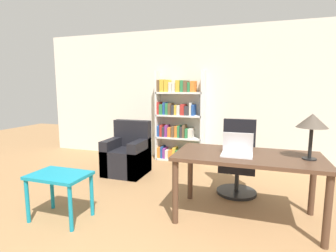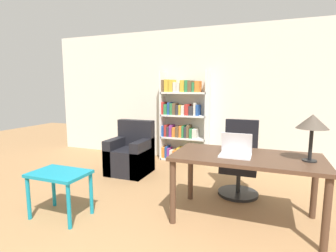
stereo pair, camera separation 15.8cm
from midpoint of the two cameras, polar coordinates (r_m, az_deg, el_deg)
name	(u,v)px [view 1 (the left image)]	position (r m, az deg, el deg)	size (l,w,h in m)	color
wall_back	(220,96)	(5.36, 10.48, 6.49)	(8.00, 0.06, 2.70)	silver
desk	(247,163)	(3.09, 15.46, -7.83)	(1.60, 0.82, 0.76)	#4C3323
laptop	(237,150)	(3.00, 13.36, -5.17)	(0.33, 0.24, 0.25)	silver
table_lamp	(312,122)	(3.03, 27.59, 0.76)	(0.31, 0.31, 0.48)	black
office_chair	(238,162)	(3.93, 13.84, -7.55)	(0.56, 0.56, 1.05)	black
side_table_blue	(59,181)	(3.32, -23.85, -11.00)	(0.65, 0.45, 0.54)	teal
armchair	(127,156)	(4.72, -9.81, -6.45)	(0.68, 0.67, 0.93)	black
bookshelf	(177,121)	(5.40, 1.19, 1.18)	(0.99, 0.28, 1.85)	white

